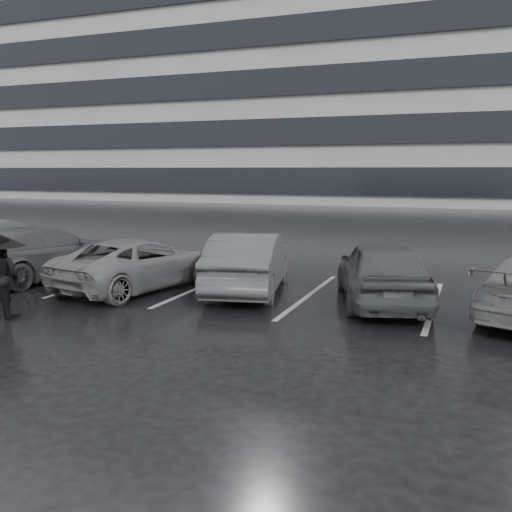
{
  "coord_description": "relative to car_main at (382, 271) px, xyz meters",
  "views": [
    {
      "loc": [
        4.11,
        -10.16,
        2.91
      ],
      "look_at": [
        -0.16,
        1.0,
        1.1
      ],
      "focal_mm": 40.0,
      "sensor_mm": 36.0,
      "label": 1
    }
  ],
  "objects": [
    {
      "name": "car_west_a",
      "position": [
        -3.19,
        0.14,
        -0.01
      ],
      "size": [
        2.44,
        4.59,
        1.44
      ],
      "primitive_type": "imported",
      "rotation": [
        0.0,
        0.0,
        3.36
      ],
      "color": "#2A2A2D",
      "rests_on": "ground"
    },
    {
      "name": "ground",
      "position": [
        -2.32,
        -2.21,
        -0.72
      ],
      "size": [
        160.0,
        160.0,
        0.0
      ],
      "primitive_type": "plane",
      "color": "black",
      "rests_on": "ground"
    },
    {
      "name": "pedestrian_right",
      "position": [
        -6.91,
        -3.8,
        0.09
      ],
      "size": [
        0.8,
        0.63,
        1.63
      ],
      "primitive_type": "imported",
      "rotation": [
        0.0,
        0.0,
        3.16
      ],
      "color": "black",
      "rests_on": "ground"
    },
    {
      "name": "car_west_b",
      "position": [
        -5.87,
        -0.49,
        -0.1
      ],
      "size": [
        2.94,
        4.82,
        1.25
      ],
      "primitive_type": "imported",
      "rotation": [
        0.0,
        0.0,
        2.94
      ],
      "color": "#4B4B4D",
      "rests_on": "ground"
    },
    {
      "name": "car_west_c",
      "position": [
        -8.96,
        -0.31,
        -0.01
      ],
      "size": [
        2.77,
        5.19,
        1.43
      ],
      "primitive_type": "imported",
      "rotation": [
        0.0,
        0.0,
        2.98
      ],
      "color": "black",
      "rests_on": "ground"
    },
    {
      "name": "stall_stripes",
      "position": [
        -3.12,
        0.29,
        -0.72
      ],
      "size": [
        19.72,
        5.0,
        0.0
      ],
      "color": "#949496",
      "rests_on": "ground"
    },
    {
      "name": "office_building",
      "position": [
        -24.32,
        45.79,
        13.62
      ],
      "size": [
        61.0,
        26.0,
        29.0
      ],
      "color": "#949497",
      "rests_on": "ground"
    },
    {
      "name": "car_main",
      "position": [
        0.0,
        0.0,
        0.0
      ],
      "size": [
        2.87,
        4.56,
        1.45
      ],
      "primitive_type": "imported",
      "rotation": [
        0.0,
        0.0,
        3.44
      ],
      "color": "black",
      "rests_on": "ground"
    }
  ]
}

